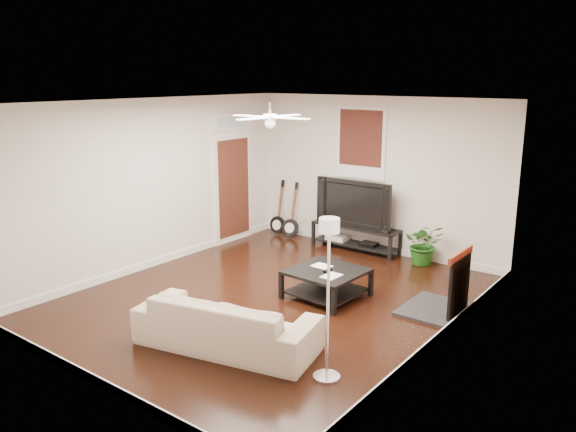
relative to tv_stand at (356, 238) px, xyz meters
The scene contains 14 objects.
room 3.02m from the tv_stand, 85.06° to the right, with size 5.01×6.01×2.81m.
brick_accent 3.46m from the tv_stand, 33.12° to the right, with size 0.02×2.20×2.80m, color #9D4D32.
fireplace 3.03m from the tv_stand, 36.11° to the right, with size 0.80×1.10×0.92m, color black.
window_back 1.73m from the tv_stand, 107.47° to the left, with size 1.00×0.06×1.30m, color #37110F.
door_left 2.59m from the tv_stand, 158.37° to the right, with size 0.08×1.00×2.50m, color white.
tv_stand is the anchor object (origin of this frame).
tv 0.67m from the tv_stand, 90.00° to the left, with size 1.50×0.20×0.87m, color black.
coffee_table 2.42m from the tv_stand, 69.35° to the right, with size 0.99×0.99×0.42m, color black.
sofa 4.36m from the tv_stand, 79.67° to the right, with size 2.17×0.85×0.63m, color #C6B394.
floor_lamp 4.75m from the tv_stand, 63.03° to the right, with size 0.29×0.29×1.78m, color silver, non-canonical shape.
potted_plant 1.36m from the tv_stand, ahead, with size 0.66×0.57×0.73m, color #1C5317.
guitar_left 1.84m from the tv_stand, behind, with size 0.35×0.24×1.12m, color black, non-canonical shape.
guitar_right 1.49m from the tv_stand, behind, with size 0.35×0.24×1.12m, color black, non-canonical shape.
ceiling_fan 3.66m from the tv_stand, 85.06° to the right, with size 1.24×1.24×0.32m, color white, non-canonical shape.
Camera 1 is at (4.90, -6.07, 3.15)m, focal length 35.75 mm.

